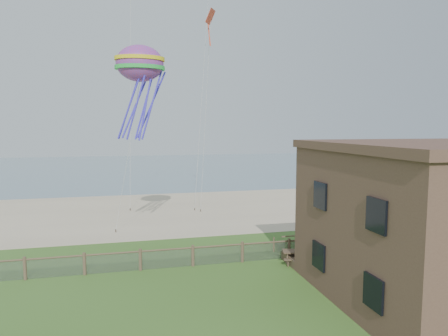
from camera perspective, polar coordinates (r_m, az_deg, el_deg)
The scene contains 8 objects.
ground at distance 18.61m, azimuth -1.37°, elevation -19.89°, with size 160.00×160.00×0.00m, color #3D6322.
sand_beach at distance 39.39m, azimuth -8.14°, elevation -6.05°, with size 72.00×20.00×0.02m, color tan.
ocean at distance 82.86m, azimuth -11.00°, elevation 0.13°, with size 160.00×68.00×0.02m, color slate.
chainlink_fence at distance 23.88m, azimuth -4.47°, elevation -12.55°, with size 36.20×0.20×1.25m, color brown, non-canonical shape.
motel_deck at distance 28.13m, azimuth 23.59°, elevation -10.82°, with size 15.00×2.00×0.50m, color brown.
picnic_table at distance 24.74m, azimuth 10.83°, elevation -12.26°, with size 2.07×1.56×0.87m, color brown, non-canonical shape.
octopus_kite at distance 28.38m, azimuth -11.85°, elevation 10.84°, with size 3.38×2.39×6.96m, color #F42634, non-canonical shape.
kite_red at distance 34.91m, azimuth -1.96°, elevation 19.73°, with size 1.22×0.70×2.61m, color #D04224, non-canonical shape.
Camera 1 is at (-3.50, -16.40, 8.07)m, focal length 32.00 mm.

